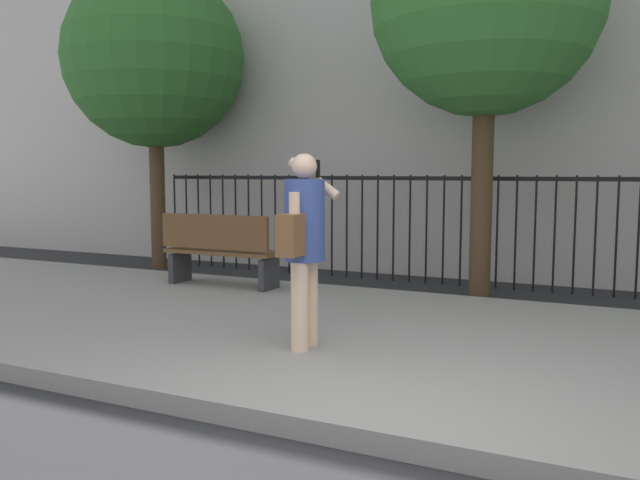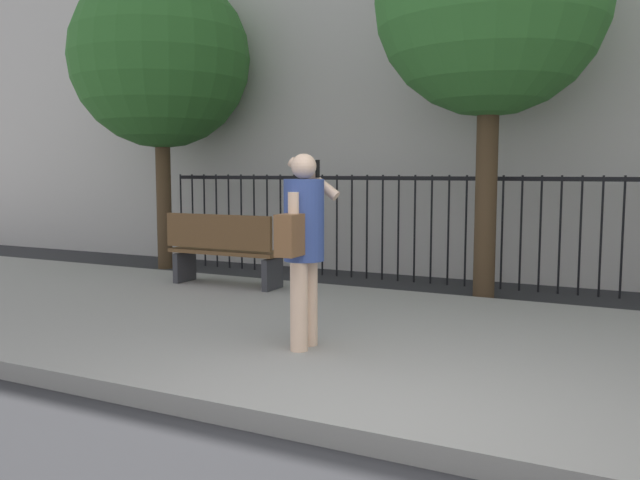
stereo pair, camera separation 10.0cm
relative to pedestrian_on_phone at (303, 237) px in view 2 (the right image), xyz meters
The scene contains 7 objects.
ground_plane 2.13m from the pedestrian_on_phone, 51.31° to the right, with size 60.00×60.00×0.00m, color #28282B.
sidewalk 1.72m from the pedestrian_on_phone, 34.50° to the left, with size 28.00×4.40×0.15m, color gray.
iron_fence 4.62m from the pedestrian_on_phone, 75.77° to the left, with size 12.03×0.04×1.60m.
pedestrian_on_phone is the anchor object (origin of this frame).
street_bench 3.28m from the pedestrian_on_phone, 136.93° to the left, with size 1.60×0.45×0.95m.
street_tree_near 6.65m from the pedestrian_on_phone, 140.56° to the left, with size 2.96×2.96×5.00m.
street_tree_far 4.67m from the pedestrian_on_phone, 79.73° to the left, with size 2.95×2.95×5.29m.
Camera 2 is at (1.45, -3.39, 1.65)m, focal length 36.88 mm.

